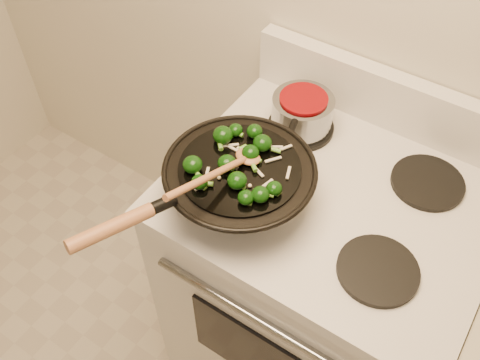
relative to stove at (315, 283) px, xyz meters
The scene contains 5 objects.
stove is the anchor object (origin of this frame).
wok 0.57m from the stove, 139.10° to the right, with size 0.35×0.57×0.17m.
stirfry 0.63m from the stove, 140.05° to the right, with size 0.23×0.24×0.04m.
wooden_spoon 0.66m from the stove, 133.43° to the right, with size 0.07×0.28×0.10m.
saucepan 0.56m from the stove, 141.02° to the left, with size 0.16×0.26×0.10m.
Camera 1 is at (0.21, 0.35, 1.94)m, focal length 40.00 mm.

